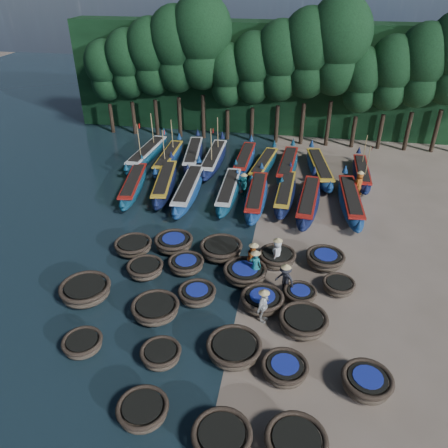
% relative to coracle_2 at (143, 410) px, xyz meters
% --- Properties ---
extents(ground, '(120.00, 120.00, 0.00)m').
position_rel_coracle_2_xyz_m(ground, '(2.54, 9.84, -0.39)').
color(ground, gray).
rests_on(ground, ground).
extents(foliage_wall, '(40.00, 3.00, 10.00)m').
position_rel_coracle_2_xyz_m(foliage_wall, '(2.54, 33.34, 4.61)').
color(foliage_wall, black).
rests_on(foliage_wall, ground).
extents(coracle_2, '(2.30, 2.30, 0.68)m').
position_rel_coracle_2_xyz_m(coracle_2, '(0.00, 0.00, 0.00)').
color(coracle_2, brown).
rests_on(coracle_2, ground).
extents(coracle_3, '(2.13, 2.13, 0.78)m').
position_rel_coracle_2_xyz_m(coracle_3, '(3.03, -0.59, 0.06)').
color(coracle_3, brown).
rests_on(coracle_3, ground).
extents(coracle_4, '(2.65, 2.65, 0.81)m').
position_rel_coracle_2_xyz_m(coracle_4, '(5.54, -0.36, 0.07)').
color(coracle_4, brown).
rests_on(coracle_4, ground).
extents(coracle_5, '(2.01, 2.01, 0.66)m').
position_rel_coracle_2_xyz_m(coracle_5, '(-3.63, 2.66, -0.01)').
color(coracle_5, brown).
rests_on(coracle_5, ground).
extents(coracle_6, '(2.02, 2.02, 0.69)m').
position_rel_coracle_2_xyz_m(coracle_6, '(-0.14, 2.66, 0.01)').
color(coracle_6, brown).
rests_on(coracle_6, ground).
extents(coracle_7, '(2.93, 2.93, 0.78)m').
position_rel_coracle_2_xyz_m(coracle_7, '(2.83, 3.47, 0.05)').
color(coracle_7, brown).
rests_on(coracle_7, ground).
extents(coracle_8, '(1.93, 1.93, 0.68)m').
position_rel_coracle_2_xyz_m(coracle_8, '(4.99, 2.81, 0.01)').
color(coracle_8, brown).
rests_on(coracle_8, ground).
extents(coracle_9, '(2.44, 2.44, 0.81)m').
position_rel_coracle_2_xyz_m(coracle_9, '(8.16, 2.63, 0.08)').
color(coracle_9, brown).
rests_on(coracle_9, ground).
extents(coracle_10, '(2.58, 2.58, 0.84)m').
position_rel_coracle_2_xyz_m(coracle_10, '(-5.01, 5.90, 0.09)').
color(coracle_10, brown).
rests_on(coracle_10, ground).
extents(coracle_11, '(2.80, 2.80, 0.74)m').
position_rel_coracle_2_xyz_m(coracle_11, '(-1.21, 5.28, 0.03)').
color(coracle_11, brown).
rests_on(coracle_11, ground).
extents(coracle_12, '(1.90, 1.90, 0.71)m').
position_rel_coracle_2_xyz_m(coracle_12, '(0.48, 6.69, 0.02)').
color(coracle_12, brown).
rests_on(coracle_12, ground).
extents(coracle_13, '(2.12, 2.12, 0.76)m').
position_rel_coracle_2_xyz_m(coracle_13, '(3.68, 6.74, 0.05)').
color(coracle_13, brown).
rests_on(coracle_13, ground).
extents(coracle_14, '(2.68, 2.68, 0.80)m').
position_rel_coracle_2_xyz_m(coracle_14, '(5.67, 5.59, 0.07)').
color(coracle_14, brown).
rests_on(coracle_14, ground).
extents(coracle_15, '(2.09, 2.09, 0.72)m').
position_rel_coracle_2_xyz_m(coracle_15, '(-2.73, 8.24, 0.02)').
color(coracle_15, brown).
rests_on(coracle_15, ground).
extents(coracle_16, '(1.97, 1.97, 0.69)m').
position_rel_coracle_2_xyz_m(coracle_16, '(-0.68, 9.02, 0.01)').
color(coracle_16, brown).
rests_on(coracle_16, ground).
extents(coracle_17, '(2.42, 2.42, 0.76)m').
position_rel_coracle_2_xyz_m(coracle_17, '(2.57, 8.77, 0.05)').
color(coracle_17, brown).
rests_on(coracle_17, ground).
extents(coracle_18, '(1.98, 1.98, 0.63)m').
position_rel_coracle_2_xyz_m(coracle_18, '(5.47, 7.62, -0.02)').
color(coracle_18, brown).
rests_on(coracle_18, ground).
extents(coracle_19, '(1.89, 1.89, 0.64)m').
position_rel_coracle_2_xyz_m(coracle_19, '(7.38, 8.61, -0.02)').
color(coracle_19, brown).
rests_on(coracle_19, ground).
extents(coracle_20, '(2.24, 2.24, 0.73)m').
position_rel_coracle_2_xyz_m(coracle_20, '(-4.11, 10.18, 0.03)').
color(coracle_20, brown).
rests_on(coracle_20, ground).
extents(coracle_21, '(2.27, 2.27, 0.79)m').
position_rel_coracle_2_xyz_m(coracle_21, '(-1.89, 10.88, 0.07)').
color(coracle_21, brown).
rests_on(coracle_21, ground).
extents(coracle_22, '(2.53, 2.53, 0.84)m').
position_rel_coracle_2_xyz_m(coracle_22, '(0.95, 10.66, 0.09)').
color(coracle_22, brown).
rests_on(coracle_22, ground).
extents(coracle_23, '(2.57, 2.57, 0.75)m').
position_rel_coracle_2_xyz_m(coracle_23, '(4.13, 10.50, 0.04)').
color(coracle_23, brown).
rests_on(coracle_23, ground).
extents(coracle_24, '(2.16, 2.16, 0.78)m').
position_rel_coracle_2_xyz_m(coracle_24, '(6.75, 10.76, 0.06)').
color(coracle_24, brown).
rests_on(coracle_24, ground).
extents(long_boat_1, '(2.64, 7.90, 1.41)m').
position_rel_coracle_2_xyz_m(long_boat_1, '(-6.86, 17.73, 0.15)').
color(long_boat_1, navy).
rests_on(long_boat_1, ground).
extents(long_boat_2, '(2.68, 8.28, 1.47)m').
position_rel_coracle_2_xyz_m(long_boat_2, '(-4.68, 18.39, 0.17)').
color(long_boat_2, '#10193A').
rests_on(long_boat_2, ground).
extents(long_boat_3, '(1.90, 8.79, 1.55)m').
position_rel_coracle_2_xyz_m(long_boat_3, '(-2.69, 17.65, 0.20)').
color(long_boat_3, navy).
rests_on(long_boat_3, ground).
extents(long_boat_4, '(1.54, 7.98, 1.40)m').
position_rel_coracle_2_xyz_m(long_boat_4, '(0.16, 17.98, 0.15)').
color(long_boat_4, navy).
rests_on(long_boat_4, ground).
extents(long_boat_5, '(1.56, 8.22, 1.45)m').
position_rel_coracle_2_xyz_m(long_boat_5, '(2.20, 17.50, 0.16)').
color(long_boat_5, navy).
rests_on(long_boat_5, ground).
extents(long_boat_6, '(1.70, 7.78, 1.37)m').
position_rel_coracle_2_xyz_m(long_boat_6, '(4.13, 18.37, 0.13)').
color(long_boat_6, '#10193A').
rests_on(long_boat_6, ground).
extents(long_boat_7, '(2.17, 8.29, 1.46)m').
position_rel_coracle_2_xyz_m(long_boat_7, '(5.77, 17.38, 0.17)').
color(long_boat_7, '#10193A').
rests_on(long_boat_7, ground).
extents(long_boat_8, '(1.85, 8.44, 1.49)m').
position_rel_coracle_2_xyz_m(long_boat_8, '(8.58, 17.88, 0.18)').
color(long_boat_8, navy).
rests_on(long_boat_8, ground).
extents(long_boat_9, '(2.05, 8.72, 3.71)m').
position_rel_coracle_2_xyz_m(long_boat_9, '(-7.77, 23.55, 0.20)').
color(long_boat_9, navy).
rests_on(long_boat_9, ground).
extents(long_boat_10, '(1.60, 8.07, 3.43)m').
position_rel_coracle_2_xyz_m(long_boat_10, '(-5.77, 23.08, 0.15)').
color(long_boat_10, navy).
rests_on(long_boat_10, ground).
extents(long_boat_11, '(2.51, 8.30, 1.47)m').
position_rel_coracle_2_xyz_m(long_boat_11, '(-3.91, 24.14, 0.17)').
color(long_boat_11, '#10193A').
rests_on(long_boat_11, ground).
extents(long_boat_12, '(1.60, 8.69, 3.69)m').
position_rel_coracle_2_xyz_m(long_boat_12, '(-2.00, 23.49, 0.20)').
color(long_boat_12, '#10193A').
rests_on(long_boat_12, ground).
extents(long_boat_13, '(1.53, 7.92, 1.39)m').
position_rel_coracle_2_xyz_m(long_boat_13, '(0.51, 23.89, 0.14)').
color(long_boat_13, navy).
rests_on(long_boat_13, ground).
extents(long_boat_14, '(2.46, 7.61, 1.35)m').
position_rel_coracle_2_xyz_m(long_boat_14, '(2.16, 23.05, 0.13)').
color(long_boat_14, navy).
rests_on(long_boat_14, ground).
extents(long_boat_15, '(1.96, 8.25, 1.45)m').
position_rel_coracle_2_xyz_m(long_boat_15, '(4.04, 23.18, 0.16)').
color(long_boat_15, navy).
rests_on(long_boat_15, ground).
extents(long_boat_16, '(2.82, 8.43, 1.50)m').
position_rel_coracle_2_xyz_m(long_boat_16, '(6.55, 22.99, 0.18)').
color(long_boat_16, navy).
rests_on(long_boat_16, ground).
extents(long_boat_17, '(1.39, 7.51, 3.19)m').
position_rel_coracle_2_xyz_m(long_boat_17, '(9.77, 22.87, 0.12)').
color(long_boat_17, '#10193A').
rests_on(long_boat_17, ground).
extents(fisherman_0, '(0.66, 0.91, 1.93)m').
position_rel_coracle_2_xyz_m(fisherman_0, '(4.12, 10.29, 0.53)').
color(fisherman_0, silver).
rests_on(fisherman_0, ground).
extents(fisherman_1, '(0.69, 0.52, 1.98)m').
position_rel_coracle_2_xyz_m(fisherman_1, '(3.09, 8.82, 0.59)').
color(fisherman_1, '#1A6C6F').
rests_on(fisherman_1, ground).
extents(fisherman_2, '(1.05, 1.09, 1.97)m').
position_rel_coracle_2_xyz_m(fisherman_2, '(2.91, 9.53, 0.54)').
color(fisherman_2, '#B65318').
rests_on(fisherman_2, ground).
extents(fisherman_3, '(1.25, 1.09, 1.88)m').
position_rel_coracle_2_xyz_m(fisherman_3, '(4.67, 8.04, 0.49)').
color(fisherman_3, black).
rests_on(fisherman_3, ground).
extents(fisherman_4, '(0.78, 1.10, 1.93)m').
position_rel_coracle_2_xyz_m(fisherman_4, '(3.81, 5.85, 0.54)').
color(fisherman_4, silver).
rests_on(fisherman_4, ground).
extents(fisherman_5, '(1.09, 1.58, 1.83)m').
position_rel_coracle_2_xyz_m(fisherman_5, '(1.16, 18.51, 0.46)').
color(fisherman_5, '#1A6C6F').
rests_on(fisherman_5, ground).
extents(fisherman_6, '(0.90, 1.04, 2.00)m').
position_rel_coracle_2_xyz_m(fisherman_6, '(9.26, 19.96, 0.56)').
color(fisherman_6, '#B65318').
rests_on(fisherman_6, ground).
extents(tree_0, '(3.68, 3.68, 8.68)m').
position_rel_coracle_2_xyz_m(tree_0, '(-13.46, 29.84, 5.58)').
color(tree_0, black).
rests_on(tree_0, ground).
extents(tree_1, '(4.09, 4.09, 9.65)m').
position_rel_coracle_2_xyz_m(tree_1, '(-11.16, 29.84, 6.26)').
color(tree_1, black).
rests_on(tree_1, ground).
extents(tree_2, '(4.51, 4.51, 10.63)m').
position_rel_coracle_2_xyz_m(tree_2, '(-8.86, 29.84, 6.93)').
color(tree_2, black).
rests_on(tree_2, ground).
extents(tree_3, '(4.92, 4.92, 11.60)m').
position_rel_coracle_2_xyz_m(tree_3, '(-6.56, 29.84, 7.61)').
color(tree_3, black).
rests_on(tree_3, ground).
extents(tree_4, '(5.34, 5.34, 12.58)m').
position_rel_coracle_2_xyz_m(tree_4, '(-4.26, 29.84, 8.28)').
color(tree_4, black).
rests_on(tree_4, ground).
extents(tree_5, '(3.68, 3.68, 8.68)m').
position_rel_coracle_2_xyz_m(tree_5, '(-1.96, 29.84, 5.58)').
color(tree_5, black).
rests_on(tree_5, ground).
extents(tree_6, '(4.09, 4.09, 9.65)m').
position_rel_coracle_2_xyz_m(tree_6, '(0.34, 29.84, 6.26)').
color(tree_6, black).
rests_on(tree_6, ground).
extents(tree_7, '(4.51, 4.51, 10.63)m').
position_rel_coracle_2_xyz_m(tree_7, '(2.64, 29.84, 6.93)').
color(tree_7, black).
rests_on(tree_7, ground).
extents(tree_8, '(4.92, 4.92, 11.60)m').
position_rel_coracle_2_xyz_m(tree_8, '(4.94, 29.84, 7.61)').
color(tree_8, black).
rests_on(tree_8, ground).
extents(tree_9, '(5.34, 5.34, 12.58)m').
position_rel_coracle_2_xyz_m(tree_9, '(7.24, 29.84, 8.28)').
color(tree_9, black).
rests_on(tree_9, ground).
extents(tree_10, '(3.68, 3.68, 8.68)m').
position_rel_coracle_2_xyz_m(tree_10, '(9.54, 29.84, 5.58)').
color(tree_10, black).
rests_on(tree_10, ground).
extents(tree_11, '(4.09, 4.09, 9.65)m').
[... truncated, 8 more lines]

